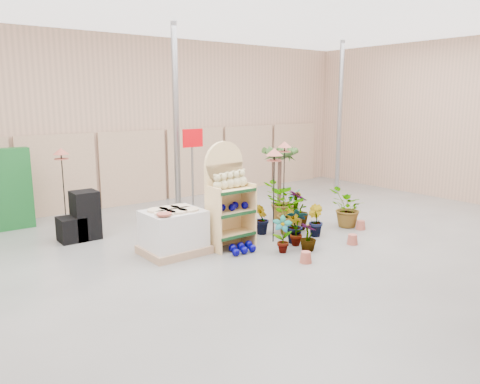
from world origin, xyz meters
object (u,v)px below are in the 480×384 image
(pallet_stack, at_px, (174,232))
(potted_plant_2, at_px, (288,212))
(display_shelf, at_px, (227,199))
(bird_table_front, at_px, (274,155))

(pallet_stack, bearing_deg, potted_plant_2, -9.16)
(potted_plant_2, bearing_deg, display_shelf, 175.75)
(display_shelf, height_order, potted_plant_2, display_shelf)
(display_shelf, bearing_deg, potted_plant_2, -5.17)
(display_shelf, distance_m, bird_table_front, 1.27)
(display_shelf, bearing_deg, pallet_stack, 166.03)
(potted_plant_2, bearing_deg, pallet_stack, 172.12)
(display_shelf, xyz_separation_m, potted_plant_2, (1.53, -0.11, -0.47))
(pallet_stack, relative_size, potted_plant_2, 1.23)
(bird_table_front, distance_m, potted_plant_2, 1.44)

